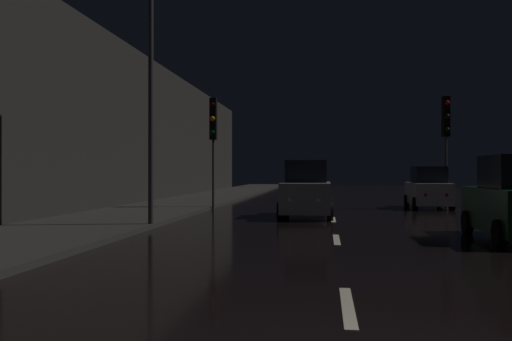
{
  "coord_description": "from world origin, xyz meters",
  "views": [
    {
      "loc": [
        -0.29,
        -4.25,
        1.73
      ],
      "look_at": [
        -3.48,
        21.41,
        1.79
      ],
      "focal_mm": 39.1,
      "sensor_mm": 36.0,
      "label": 1
    }
  ],
  "objects_px": {
    "traffic_light_far_left": "(213,128)",
    "car_approaching_headlights": "(306,191)",
    "car_parked_right_far": "(428,189)",
    "streetlamp_overhead": "(164,50)",
    "traffic_light_far_right": "(446,126)"
  },
  "relations": [
    {
      "from": "traffic_light_far_left",
      "to": "car_approaching_headlights",
      "type": "xyz_separation_m",
      "value": [
        4.36,
        -3.56,
        -2.73
      ]
    },
    {
      "from": "traffic_light_far_left",
      "to": "car_parked_right_far",
      "type": "relative_size",
      "value": 1.3
    },
    {
      "from": "streetlamp_overhead",
      "to": "traffic_light_far_right",
      "type": "bearing_deg",
      "value": 45.52
    },
    {
      "from": "traffic_light_far_right",
      "to": "car_parked_right_far",
      "type": "bearing_deg",
      "value": -104.15
    },
    {
      "from": "traffic_light_far_right",
      "to": "traffic_light_far_left",
      "type": "distance_m",
      "value": 10.94
    },
    {
      "from": "streetlamp_overhead",
      "to": "car_approaching_headlights",
      "type": "distance_m",
      "value": 7.85
    },
    {
      "from": "traffic_light_far_right",
      "to": "car_parked_right_far",
      "type": "distance_m",
      "value": 3.08
    },
    {
      "from": "car_approaching_headlights",
      "to": "car_parked_right_far",
      "type": "height_order",
      "value": "car_approaching_headlights"
    },
    {
      "from": "traffic_light_far_right",
      "to": "traffic_light_far_left",
      "type": "bearing_deg",
      "value": -87.85
    },
    {
      "from": "traffic_light_far_left",
      "to": "streetlamp_overhead",
      "type": "xyz_separation_m",
      "value": [
        0.21,
        -8.53,
        1.72
      ]
    },
    {
      "from": "traffic_light_far_right",
      "to": "car_approaching_headlights",
      "type": "height_order",
      "value": "traffic_light_far_right"
    },
    {
      "from": "traffic_light_far_left",
      "to": "car_approaching_headlights",
      "type": "bearing_deg",
      "value": 50.34
    },
    {
      "from": "streetlamp_overhead",
      "to": "car_parked_right_far",
      "type": "bearing_deg",
      "value": 47.97
    },
    {
      "from": "car_parked_right_far",
      "to": "car_approaching_headlights",
      "type": "bearing_deg",
      "value": 136.23
    },
    {
      "from": "streetlamp_overhead",
      "to": "traffic_light_far_left",
      "type": "bearing_deg",
      "value": 91.43
    }
  ]
}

